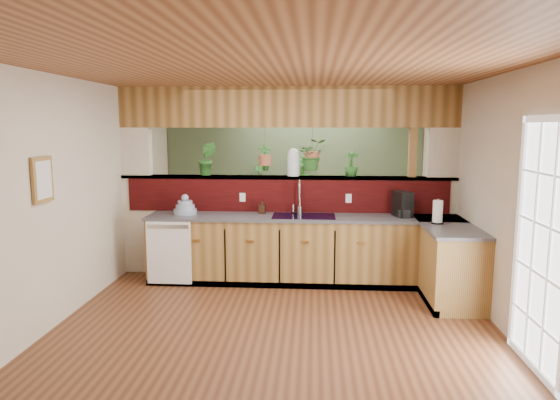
# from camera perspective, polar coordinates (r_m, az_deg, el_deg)

# --- Properties ---
(ground) EXTENTS (4.60, 7.00, 0.01)m
(ground) POSITION_cam_1_polar(r_m,az_deg,el_deg) (5.87, -0.04, -12.20)
(ground) COLOR #5A311C
(ground) RESTS_ON ground
(ceiling) EXTENTS (4.60, 7.00, 0.01)m
(ceiling) POSITION_cam_1_polar(r_m,az_deg,el_deg) (5.52, -0.04, 13.96)
(ceiling) COLOR brown
(ceiling) RESTS_ON ground
(wall_back) EXTENTS (4.60, 0.02, 2.60)m
(wall_back) POSITION_cam_1_polar(r_m,az_deg,el_deg) (9.02, 1.51, 3.55)
(wall_back) COLOR beige
(wall_back) RESTS_ON ground
(wall_front) EXTENTS (4.60, 0.02, 2.60)m
(wall_front) POSITION_cam_1_polar(r_m,az_deg,el_deg) (2.16, -6.66, -12.50)
(wall_front) COLOR beige
(wall_front) RESTS_ON ground
(wall_left) EXTENTS (0.02, 7.00, 2.60)m
(wall_left) POSITION_cam_1_polar(r_m,az_deg,el_deg) (6.15, -21.95, 0.64)
(wall_left) COLOR beige
(wall_left) RESTS_ON ground
(wall_right) EXTENTS (0.02, 7.00, 2.60)m
(wall_right) POSITION_cam_1_polar(r_m,az_deg,el_deg) (5.86, 23.03, 0.22)
(wall_right) COLOR beige
(wall_right) RESTS_ON ground
(pass_through_partition) EXTENTS (4.60, 0.21, 2.60)m
(pass_through_partition) POSITION_cam_1_polar(r_m,az_deg,el_deg) (6.89, 0.99, 1.12)
(pass_through_partition) COLOR beige
(pass_through_partition) RESTS_ON ground
(pass_through_ledge) EXTENTS (4.60, 0.21, 0.04)m
(pass_through_ledge) POSITION_cam_1_polar(r_m,az_deg,el_deg) (6.88, 0.74, 2.60)
(pass_through_ledge) COLOR brown
(pass_through_ledge) RESTS_ON ground
(header_beam) EXTENTS (4.60, 0.15, 0.55)m
(header_beam) POSITION_cam_1_polar(r_m,az_deg,el_deg) (6.85, 0.76, 10.58)
(header_beam) COLOR brown
(header_beam) RESTS_ON ground
(sage_backwall) EXTENTS (4.55, 0.02, 2.55)m
(sage_backwall) POSITION_cam_1_polar(r_m,az_deg,el_deg) (9.00, 1.50, 3.53)
(sage_backwall) COLOR #4B5E40
(sage_backwall) RESTS_ON ground
(countertop) EXTENTS (4.14, 1.52, 0.90)m
(countertop) POSITION_cam_1_polar(r_m,az_deg,el_deg) (6.57, 7.84, -5.93)
(countertop) COLOR brown
(countertop) RESTS_ON ground
(dishwasher) EXTENTS (0.58, 0.03, 0.82)m
(dishwasher) POSITION_cam_1_polar(r_m,az_deg,el_deg) (6.62, -12.59, -5.87)
(dishwasher) COLOR white
(dishwasher) RESTS_ON ground
(navy_sink) EXTENTS (0.82, 0.50, 0.18)m
(navy_sink) POSITION_cam_1_polar(r_m,az_deg,el_deg) (6.58, 2.73, -2.51)
(navy_sink) COLOR black
(navy_sink) RESTS_ON countertop
(french_door) EXTENTS (0.06, 1.02, 2.16)m
(french_door) POSITION_cam_1_polar(r_m,az_deg,el_deg) (4.70, 27.64, -5.07)
(french_door) COLOR white
(french_door) RESTS_ON ground
(framed_print) EXTENTS (0.04, 0.35, 0.45)m
(framed_print) POSITION_cam_1_polar(r_m,az_deg,el_deg) (5.41, -25.50, 2.11)
(framed_print) COLOR brown
(framed_print) RESTS_ON wall_left
(faucet) EXTENTS (0.21, 0.21, 0.47)m
(faucet) POSITION_cam_1_polar(r_m,az_deg,el_deg) (6.68, 2.23, 0.54)
(faucet) COLOR #B7B7B2
(faucet) RESTS_ON countertop
(dish_stack) EXTENTS (0.31, 0.31, 0.27)m
(dish_stack) POSITION_cam_1_polar(r_m,az_deg,el_deg) (6.80, -10.78, -0.90)
(dish_stack) COLOR #8896AF
(dish_stack) RESTS_ON countertop
(soap_dispenser) EXTENTS (0.09, 0.09, 0.19)m
(soap_dispenser) POSITION_cam_1_polar(r_m,az_deg,el_deg) (6.72, -2.05, -0.77)
(soap_dispenser) COLOR #3A2115
(soap_dispenser) RESTS_ON countertop
(coffee_maker) EXTENTS (0.18, 0.30, 0.33)m
(coffee_maker) POSITION_cam_1_polar(r_m,az_deg,el_deg) (6.68, 13.84, -0.57)
(coffee_maker) COLOR black
(coffee_maker) RESTS_ON countertop
(paper_towel) EXTENTS (0.14, 0.14, 0.30)m
(paper_towel) POSITION_cam_1_polar(r_m,az_deg,el_deg) (6.31, 17.57, -1.36)
(paper_towel) COLOR black
(paper_towel) RESTS_ON countertop
(glass_jar) EXTENTS (0.17, 0.17, 0.38)m
(glass_jar) POSITION_cam_1_polar(r_m,az_deg,el_deg) (6.85, 1.55, 4.34)
(glass_jar) COLOR silver
(glass_jar) RESTS_ON pass_through_ledge
(ledge_plant_left) EXTENTS (0.26, 0.21, 0.46)m
(ledge_plant_left) POSITION_cam_1_polar(r_m,az_deg,el_deg) (7.00, -8.33, 4.67)
(ledge_plant_left) COLOR #22561D
(ledge_plant_left) RESTS_ON pass_through_ledge
(ledge_plant_right) EXTENTS (0.22, 0.22, 0.34)m
(ledge_plant_right) POSITION_cam_1_polar(r_m,az_deg,el_deg) (6.87, 8.13, 4.12)
(ledge_plant_right) COLOR #22561D
(ledge_plant_right) RESTS_ON pass_through_ledge
(hanging_plant_a) EXTENTS (0.23, 0.19, 0.52)m
(hanging_plant_a) POSITION_cam_1_polar(r_m,az_deg,el_deg) (6.87, -1.72, 5.85)
(hanging_plant_a) COLOR brown
(hanging_plant_a) RESTS_ON header_beam
(hanging_plant_b) EXTENTS (0.43, 0.38, 0.55)m
(hanging_plant_b) POSITION_cam_1_polar(r_m,az_deg,el_deg) (6.83, 3.70, 6.73)
(hanging_plant_b) COLOR brown
(hanging_plant_b) RESTS_ON header_beam
(shelving_console) EXTENTS (1.64, 0.68, 1.06)m
(shelving_console) POSITION_cam_1_polar(r_m,az_deg,el_deg) (8.89, 0.15, -1.73)
(shelving_console) COLOR black
(shelving_console) RESTS_ON ground
(shelf_plant_a) EXTENTS (0.23, 0.18, 0.38)m
(shelf_plant_a) POSITION_cam_1_polar(r_m,az_deg,el_deg) (8.82, -2.42, 2.93)
(shelf_plant_a) COLOR #22561D
(shelf_plant_a) RESTS_ON shelving_console
(shelf_plant_b) EXTENTS (0.30, 0.30, 0.50)m
(shelf_plant_b) POSITION_cam_1_polar(r_m,az_deg,el_deg) (8.77, 2.60, 3.27)
(shelf_plant_b) COLOR #22561D
(shelf_plant_b) RESTS_ON shelving_console
(floor_plant) EXTENTS (0.78, 0.70, 0.77)m
(floor_plant) POSITION_cam_1_polar(r_m,az_deg,el_deg) (8.23, 9.66, -3.49)
(floor_plant) COLOR #22561D
(floor_plant) RESTS_ON ground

